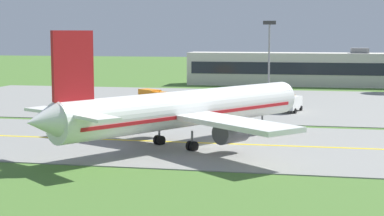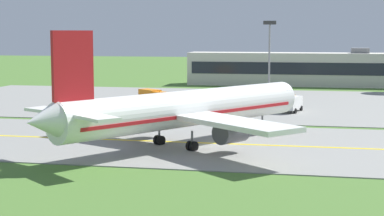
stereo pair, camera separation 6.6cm
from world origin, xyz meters
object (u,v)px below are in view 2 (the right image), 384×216
Objects in this scene: airplane_lead at (185,109)px; apron_light_mast at (269,50)px; service_truck_fuel at (292,103)px; service_truck_catering at (153,96)px.

apron_light_mast is at bearing 84.65° from airplane_lead.
apron_light_mast is (-5.20, 19.80, 7.79)m from service_truck_fuel.
service_truck_catering is (-14.20, 38.56, -2.60)m from airplane_lead.
apron_light_mast is at bearing 104.70° from service_truck_fuel.
airplane_lead is at bearing -69.78° from service_truck_catering.
service_truck_fuel is 0.43× the size of apron_light_mast.
service_truck_catering is 0.40× the size of apron_light_mast.
service_truck_fuel is at bearing -75.30° from apron_light_mast.
service_truck_fuel is (10.08, 32.38, -2.60)m from airplane_lead.
airplane_lead is 2.38× the size of apron_light_mast.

